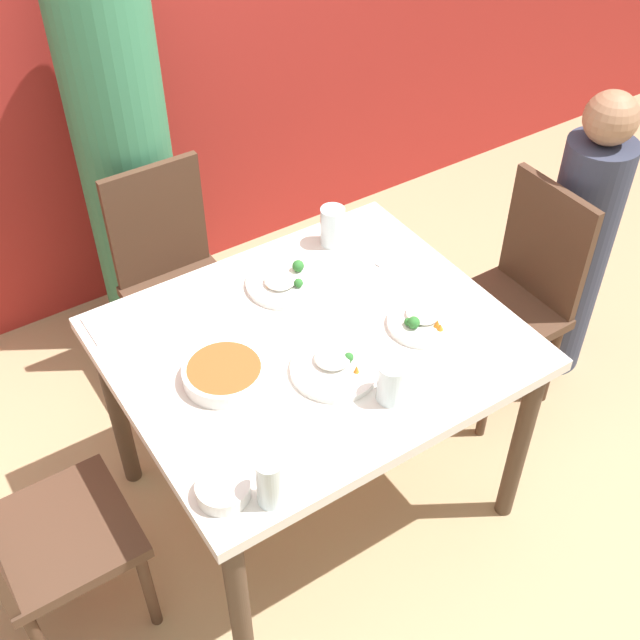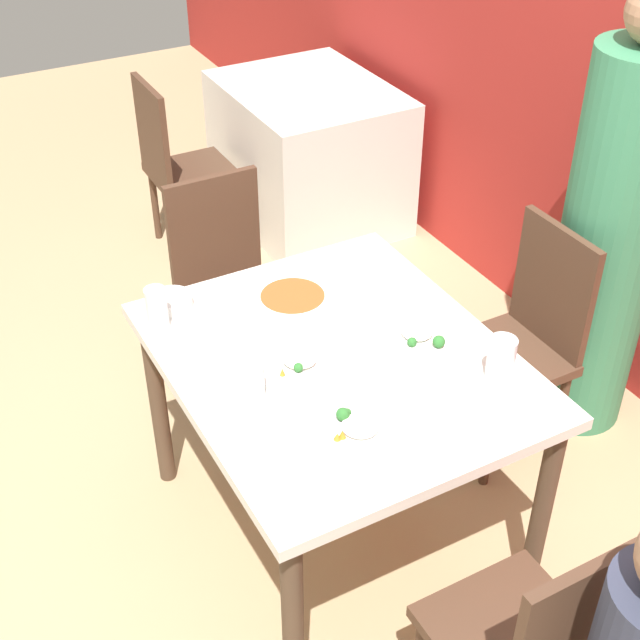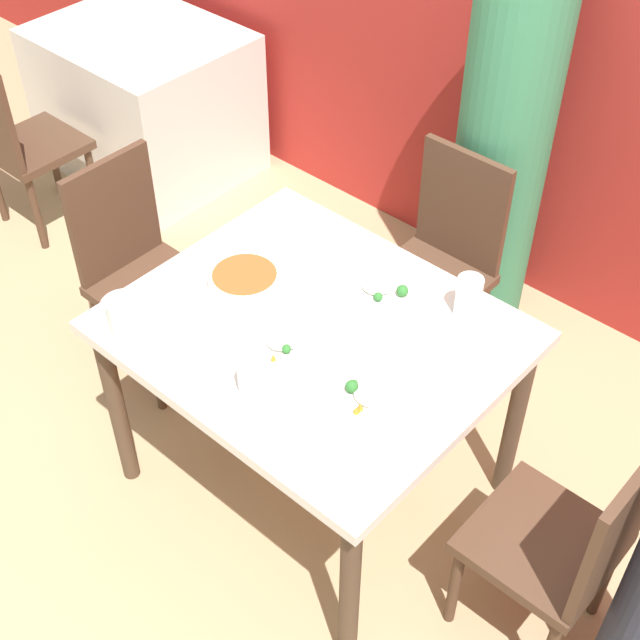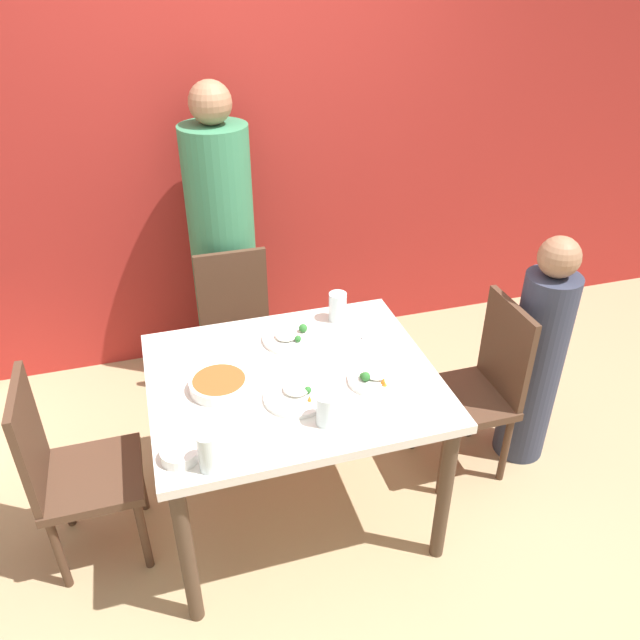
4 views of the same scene
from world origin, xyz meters
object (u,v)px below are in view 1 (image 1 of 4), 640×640
chair_child_spot (515,294)px  glass_water_tall (392,382)px  person_adult (126,166)px  chair_adult_spot (176,277)px  plate_rice_adult (334,367)px  person_child (576,249)px  bowl_curry (224,372)px

chair_child_spot → glass_water_tall: chair_child_spot is taller
glass_water_tall → person_adult: bearing=95.5°
chair_adult_spot → person_adult: (-0.00, 0.35, 0.31)m
chair_adult_spot → plate_rice_adult: (0.07, -0.97, 0.30)m
plate_rice_adult → glass_water_tall: glass_water_tall is taller
chair_adult_spot → plate_rice_adult: size_ratio=3.57×
person_child → bowl_curry: size_ratio=5.09×
chair_child_spot → bowl_curry: 1.26m
person_child → bowl_curry: person_child is taller
bowl_curry → glass_water_tall: 0.47m
person_adult → person_child: size_ratio=1.42×
person_adult → bowl_curry: bearing=-99.9°
bowl_curry → plate_rice_adult: bearing=-27.2°
person_child → chair_adult_spot: bearing=149.1°
bowl_curry → plate_rice_adult: (0.28, -0.14, -0.01)m
chair_adult_spot → person_adult: size_ratio=0.53×
chair_child_spot → person_child: bearing=90.0°
bowl_curry → glass_water_tall: size_ratio=1.89×
chair_child_spot → glass_water_tall: bearing=-67.6°
bowl_curry → plate_rice_adult: 0.31m
chair_adult_spot → chair_child_spot: (1.02, -0.78, 0.00)m
bowl_curry → chair_adult_spot: bearing=76.0°
person_adult → plate_rice_adult: person_adult is taller
person_adult → plate_rice_adult: size_ratio=6.76×
person_adult → glass_water_tall: 1.50m
person_child → glass_water_tall: person_child is taller
chair_child_spot → plate_rice_adult: bearing=-78.8°
chair_adult_spot → bowl_curry: 0.91m
person_child → person_adult: bearing=139.2°
chair_child_spot → person_adult: 1.55m
chair_adult_spot → plate_rice_adult: chair_adult_spot is taller
bowl_curry → person_child: bearing=1.7°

